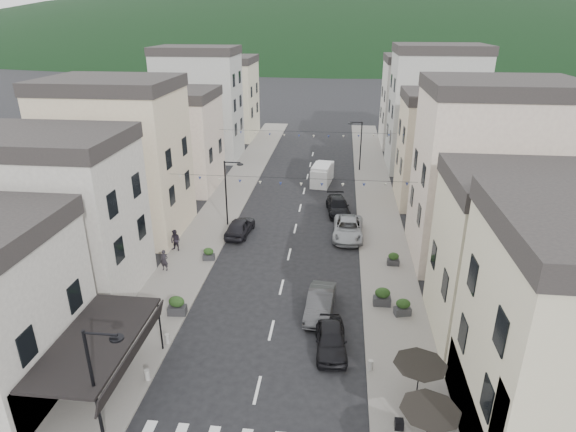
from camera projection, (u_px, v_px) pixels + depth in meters
name	position (u px, v px, depth m)	size (l,w,h in m)	color
sidewalk_left	(227.00, 201.00, 48.77)	(4.00, 76.00, 0.12)	slate
sidewalk_right	(377.00, 207.00, 47.26)	(4.00, 76.00, 0.12)	slate
hill_backdrop	(338.00, 47.00, 293.96)	(640.00, 360.00, 70.00)	black
boutique_awning	(102.00, 342.00, 22.79)	(3.77, 7.50, 3.28)	black
buildings_row_left	(174.00, 128.00, 52.42)	(10.20, 54.16, 14.00)	#A9A39B
buildings_row_right	(449.00, 135.00, 48.36)	(10.20, 54.16, 14.50)	beige
cafe_terrace	(429.00, 416.00, 19.56)	(2.50, 8.10, 2.53)	black
streetlamp_left_near	(99.00, 378.00, 19.67)	(1.70, 0.56, 6.00)	black
streetlamp_left_far	(229.00, 187.00, 41.70)	(1.70, 0.56, 6.00)	black
streetlamp_right_far	(359.00, 141.00, 57.04)	(1.70, 0.56, 6.00)	black
bollards	(255.00, 391.00, 23.56)	(11.66, 10.26, 0.60)	gray
bunting_near	(291.00, 182.00, 36.69)	(19.00, 0.28, 0.62)	black
bunting_far	(306.00, 135.00, 51.37)	(19.00, 0.28, 0.62)	black
parked_car_a	(331.00, 339.00, 26.83)	(1.69, 4.21, 1.43)	black
parked_car_b	(320.00, 303.00, 30.14)	(1.58, 4.52, 1.49)	#313134
parked_car_c	(348.00, 229.00, 40.68)	(2.49, 5.40, 1.50)	#9A9DA3
parked_car_d	(338.00, 206.00, 45.66)	(1.98, 4.86, 1.41)	black
parked_car_e	(240.00, 227.00, 41.10)	(1.76, 4.39, 1.49)	black
delivery_van	(322.00, 174.00, 53.65)	(2.50, 4.95, 2.27)	white
pedestrian_a	(164.00, 260.00, 35.06)	(0.58, 0.38, 1.59)	black
pedestrian_b	(175.00, 240.00, 37.97)	(0.86, 0.67, 1.76)	black
planter_la	(177.00, 306.00, 29.90)	(1.18, 0.71, 1.27)	#2B2A2D
planter_lb	(209.00, 254.00, 36.67)	(0.94, 0.59, 1.00)	#2B2C2E
planter_ra	(403.00, 307.00, 29.86)	(1.11, 0.79, 1.13)	#323335
planter_rb	(382.00, 297.00, 30.87)	(1.13, 0.64, 1.25)	#313134
planter_rc	(393.00, 259.00, 35.92)	(0.90, 0.50, 1.01)	#2D2D30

